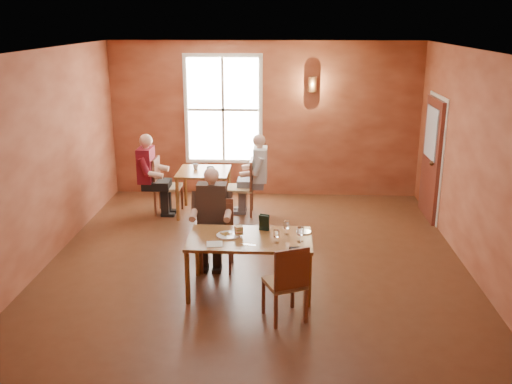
{
  "coord_description": "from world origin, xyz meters",
  "views": [
    {
      "loc": [
        0.39,
        -7.48,
        3.42
      ],
      "look_at": [
        0.0,
        0.2,
        1.05
      ],
      "focal_mm": 40.0,
      "sensor_mm": 36.0,
      "label": 1
    }
  ],
  "objects_px": {
    "diner_main": "(216,224)",
    "diner_white": "(242,177)",
    "second_table": "(204,192)",
    "diner_maroon": "(166,175)",
    "chair_diner_white": "(240,187)",
    "chair_empty": "(285,281)",
    "chair_diner_maroon": "(168,186)",
    "main_table": "(250,264)",
    "chair_diner_main": "(217,236)"
  },
  "relations": [
    {
      "from": "chair_diner_main",
      "to": "diner_white",
      "type": "xyz_separation_m",
      "value": [
        0.17,
        2.36,
        0.21
      ]
    },
    {
      "from": "chair_empty",
      "to": "chair_diner_maroon",
      "type": "relative_size",
      "value": 0.94
    },
    {
      "from": "chair_diner_white",
      "to": "diner_maroon",
      "type": "height_order",
      "value": "diner_maroon"
    },
    {
      "from": "diner_main",
      "to": "chair_diner_maroon",
      "type": "xyz_separation_m",
      "value": [
        -1.16,
        2.39,
        -0.17
      ]
    },
    {
      "from": "diner_main",
      "to": "diner_white",
      "type": "relative_size",
      "value": 0.97
    },
    {
      "from": "chair_empty",
      "to": "chair_diner_main",
      "type": "bearing_deg",
      "value": 101.53
    },
    {
      "from": "main_table",
      "to": "chair_diner_white",
      "type": "relative_size",
      "value": 1.55
    },
    {
      "from": "diner_main",
      "to": "second_table",
      "type": "xyz_separation_m",
      "value": [
        -0.51,
        2.39,
        -0.28
      ]
    },
    {
      "from": "diner_main",
      "to": "chair_empty",
      "type": "xyz_separation_m",
      "value": [
        0.95,
        -1.31,
        -0.2
      ]
    },
    {
      "from": "diner_white",
      "to": "diner_maroon",
      "type": "distance_m",
      "value": 1.36
    },
    {
      "from": "second_table",
      "to": "chair_diner_white",
      "type": "xyz_separation_m",
      "value": [
        0.65,
        0.0,
        0.11
      ]
    },
    {
      "from": "main_table",
      "to": "chair_empty",
      "type": "height_order",
      "value": "chair_empty"
    },
    {
      "from": "chair_diner_main",
      "to": "chair_empty",
      "type": "relative_size",
      "value": 1.03
    },
    {
      "from": "main_table",
      "to": "diner_white",
      "type": "height_order",
      "value": "diner_white"
    },
    {
      "from": "chair_empty",
      "to": "chair_diner_white",
      "type": "relative_size",
      "value": 0.94
    },
    {
      "from": "chair_diner_main",
      "to": "chair_empty",
      "type": "distance_m",
      "value": 1.64
    },
    {
      "from": "main_table",
      "to": "chair_diner_maroon",
      "type": "height_order",
      "value": "chair_diner_maroon"
    },
    {
      "from": "chair_diner_maroon",
      "to": "diner_maroon",
      "type": "relative_size",
      "value": 0.72
    },
    {
      "from": "main_table",
      "to": "second_table",
      "type": "relative_size",
      "value": 1.74
    },
    {
      "from": "diner_main",
      "to": "chair_diner_white",
      "type": "relative_size",
      "value": 1.34
    },
    {
      "from": "second_table",
      "to": "chair_diner_white",
      "type": "relative_size",
      "value": 0.89
    },
    {
      "from": "diner_maroon",
      "to": "diner_white",
      "type": "bearing_deg",
      "value": 90.0
    },
    {
      "from": "diner_white",
      "to": "diner_maroon",
      "type": "height_order",
      "value": "diner_maroon"
    },
    {
      "from": "diner_main",
      "to": "chair_diner_white",
      "type": "height_order",
      "value": "diner_main"
    },
    {
      "from": "chair_diner_main",
      "to": "chair_diner_maroon",
      "type": "xyz_separation_m",
      "value": [
        -1.16,
        2.36,
        0.02
      ]
    },
    {
      "from": "main_table",
      "to": "chair_diner_maroon",
      "type": "bearing_deg",
      "value": 118.85
    },
    {
      "from": "diner_main",
      "to": "chair_diner_white",
      "type": "xyz_separation_m",
      "value": [
        0.14,
        2.39,
        -0.17
      ]
    },
    {
      "from": "chair_empty",
      "to": "chair_diner_maroon",
      "type": "height_order",
      "value": "chair_diner_maroon"
    },
    {
      "from": "chair_empty",
      "to": "diner_maroon",
      "type": "bearing_deg",
      "value": 96.25
    },
    {
      "from": "chair_diner_white",
      "to": "diner_white",
      "type": "bearing_deg",
      "value": -90.0
    },
    {
      "from": "chair_empty",
      "to": "diner_white",
      "type": "xyz_separation_m",
      "value": [
        -0.77,
        3.7,
        0.22
      ]
    },
    {
      "from": "diner_white",
      "to": "chair_diner_maroon",
      "type": "relative_size",
      "value": 1.37
    },
    {
      "from": "diner_main",
      "to": "chair_diner_maroon",
      "type": "distance_m",
      "value": 2.66
    },
    {
      "from": "chair_diner_white",
      "to": "diner_maroon",
      "type": "distance_m",
      "value": 1.35
    },
    {
      "from": "chair_empty",
      "to": "chair_diner_white",
      "type": "distance_m",
      "value": 3.78
    },
    {
      "from": "chair_diner_main",
      "to": "diner_maroon",
      "type": "distance_m",
      "value": 2.65
    },
    {
      "from": "chair_empty",
      "to": "chair_diner_maroon",
      "type": "xyz_separation_m",
      "value": [
        -2.1,
        3.7,
        0.03
      ]
    },
    {
      "from": "chair_diner_white",
      "to": "chair_diner_maroon",
      "type": "height_order",
      "value": "chair_diner_maroon"
    },
    {
      "from": "chair_diner_white",
      "to": "diner_white",
      "type": "distance_m",
      "value": 0.19
    },
    {
      "from": "chair_diner_main",
      "to": "main_table",
      "type": "bearing_deg",
      "value": 127.57
    },
    {
      "from": "chair_diner_main",
      "to": "chair_diner_maroon",
      "type": "height_order",
      "value": "chair_diner_maroon"
    },
    {
      "from": "second_table",
      "to": "diner_maroon",
      "type": "height_order",
      "value": "diner_maroon"
    },
    {
      "from": "diner_main",
      "to": "diner_white",
      "type": "height_order",
      "value": "diner_white"
    },
    {
      "from": "diner_main",
      "to": "chair_empty",
      "type": "bearing_deg",
      "value": 125.89
    },
    {
      "from": "main_table",
      "to": "diner_main",
      "type": "bearing_deg",
      "value": 128.88
    },
    {
      "from": "chair_diner_main",
      "to": "second_table",
      "type": "relative_size",
      "value": 1.08
    },
    {
      "from": "main_table",
      "to": "second_table",
      "type": "height_order",
      "value": "second_table"
    },
    {
      "from": "diner_white",
      "to": "chair_diner_white",
      "type": "bearing_deg",
      "value": 90.0
    },
    {
      "from": "main_table",
      "to": "diner_maroon",
      "type": "xyz_separation_m",
      "value": [
        -1.69,
        3.01,
        0.34
      ]
    },
    {
      "from": "chair_empty",
      "to": "chair_diner_white",
      "type": "height_order",
      "value": "chair_diner_white"
    }
  ]
}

